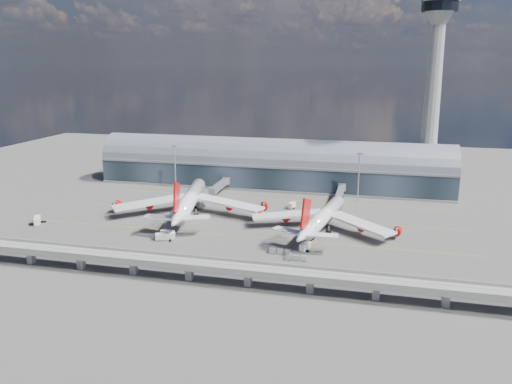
% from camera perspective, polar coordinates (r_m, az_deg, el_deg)
% --- Properties ---
extents(ground, '(500.00, 500.00, 0.00)m').
position_cam_1_polar(ground, '(217.34, -2.42, -4.11)').
color(ground, '#474744').
rests_on(ground, ground).
extents(taxi_lines, '(200.00, 80.12, 0.01)m').
position_cam_1_polar(taxi_lines, '(237.64, -0.97, -2.45)').
color(taxi_lines, gold).
rests_on(taxi_lines, ground).
extents(terminal, '(200.00, 30.00, 28.00)m').
position_cam_1_polar(terminal, '(287.63, 1.81, 2.89)').
color(terminal, '#1F2A34').
rests_on(terminal, ground).
extents(control_tower, '(19.00, 19.00, 103.00)m').
position_cam_1_polar(control_tower, '(282.81, 19.49, 10.12)').
color(control_tower, gray).
rests_on(control_tower, ground).
extents(guideway, '(220.00, 8.50, 7.20)m').
position_cam_1_polar(guideway, '(166.71, -7.67, -8.25)').
color(guideway, gray).
rests_on(guideway, ground).
extents(floodlight_mast_left, '(3.00, 0.70, 25.70)m').
position_cam_1_polar(floodlight_mast_left, '(280.21, -9.24, 2.87)').
color(floodlight_mast_left, gray).
rests_on(floodlight_mast_left, ground).
extents(floodlight_mast_right, '(3.00, 0.70, 25.70)m').
position_cam_1_polar(floodlight_mast_right, '(259.06, 11.65, 1.80)').
color(floodlight_mast_right, gray).
rests_on(floodlight_mast_right, ground).
extents(airliner_left, '(73.43, 77.33, 23.69)m').
position_cam_1_polar(airliner_left, '(235.69, -7.67, -1.02)').
color(airliner_left, white).
rests_on(airliner_left, ground).
extents(airliner_right, '(64.70, 67.69, 21.53)m').
position_cam_1_polar(airliner_right, '(214.01, 7.66, -2.96)').
color(airliner_right, white).
rests_on(airliner_right, ground).
extents(jet_bridge_left, '(4.40, 28.00, 7.25)m').
position_cam_1_polar(jet_bridge_left, '(271.23, -4.08, 0.80)').
color(jet_bridge_left, gray).
rests_on(jet_bridge_left, ground).
extents(jet_bridge_right, '(4.40, 32.00, 7.25)m').
position_cam_1_polar(jet_bridge_right, '(257.71, 9.58, -0.10)').
color(jet_bridge_right, gray).
rests_on(jet_bridge_right, ground).
extents(service_truck_0, '(6.30, 7.71, 3.15)m').
position_cam_1_polar(service_truck_0, '(242.21, -23.72, -2.99)').
color(service_truck_0, silver).
rests_on(service_truck_0, ground).
extents(service_truck_1, '(5.85, 3.33, 3.23)m').
position_cam_1_polar(service_truck_1, '(207.58, -10.08, -4.77)').
color(service_truck_1, silver).
rests_on(service_truck_1, ground).
extents(service_truck_2, '(8.05, 4.65, 2.81)m').
position_cam_1_polar(service_truck_2, '(205.49, -10.31, -5.03)').
color(service_truck_2, silver).
rests_on(service_truck_2, ground).
extents(service_truck_3, '(4.04, 6.40, 2.89)m').
position_cam_1_polar(service_truck_3, '(192.68, 5.64, -6.20)').
color(service_truck_3, silver).
rests_on(service_truck_3, ground).
extents(service_truck_4, '(3.50, 5.39, 2.88)m').
position_cam_1_polar(service_truck_4, '(246.25, 4.10, -1.53)').
color(service_truck_4, silver).
rests_on(service_truck_4, ground).
extents(service_truck_5, '(6.58, 5.82, 3.09)m').
position_cam_1_polar(service_truck_5, '(248.04, -6.60, -1.44)').
color(service_truck_5, silver).
rests_on(service_truck_5, ground).
extents(cargo_train_0, '(8.42, 1.81, 1.88)m').
position_cam_1_polar(cargo_train_0, '(188.26, 2.78, -6.81)').
color(cargo_train_0, gray).
rests_on(cargo_train_0, ground).
extents(cargo_train_1, '(8.65, 4.61, 1.46)m').
position_cam_1_polar(cargo_train_1, '(171.46, 6.23, -9.18)').
color(cargo_train_1, gray).
rests_on(cargo_train_1, ground).
extents(cargo_train_2, '(8.00, 2.23, 1.77)m').
position_cam_1_polar(cargo_train_2, '(182.90, 4.66, -7.53)').
color(cargo_train_2, gray).
rests_on(cargo_train_2, ground).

